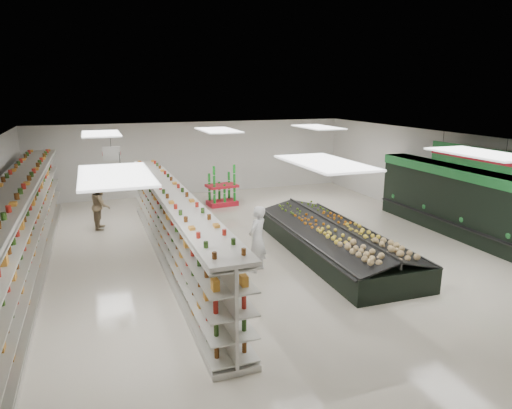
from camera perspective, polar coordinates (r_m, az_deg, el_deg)
name	(u,v)px	position (r m, az deg, el deg)	size (l,w,h in m)	color
floor	(256,249)	(13.55, 0.02, -5.56)	(16.00, 16.00, 0.00)	beige
ceiling	(256,140)	(12.83, 0.02, 8.02)	(14.00, 16.00, 0.02)	white
wall_back	(195,158)	(20.67, -7.60, 5.77)	(14.00, 0.02, 3.20)	silver
wall_front	(470,330)	(6.61, 25.22, -14.04)	(14.00, 0.02, 3.20)	silver
wall_right	(451,180)	(16.77, 23.15, 2.81)	(0.02, 16.00, 3.20)	silver
produce_wall_case	(473,202)	(15.48, 25.47, 0.33)	(0.93, 8.00, 2.20)	black
aisle_sign_near	(121,178)	(10.17, -16.52, 3.25)	(0.52, 0.06, 0.75)	white
aisle_sign_far	(111,154)	(14.12, -17.62, 6.09)	(0.52, 0.06, 0.75)	white
hortifruti_banner	(471,156)	(15.03, 25.27, 5.47)	(0.12, 3.20, 0.95)	#1E7331
gondola_left	(21,232)	(12.97, -27.26, -3.11)	(1.06, 13.49, 2.34)	beige
gondola_center	(173,229)	(12.62, -10.32, -3.00)	(0.91, 11.31, 1.96)	beige
produce_island	(333,240)	(13.18, 9.62, -4.37)	(2.43, 6.38, 0.95)	black
soda_endcap	(222,187)	(18.45, -4.29, 2.14)	(1.27, 0.93, 1.53)	red
shopper_main	(257,239)	(11.68, 0.18, -4.34)	(0.63, 0.42, 1.74)	white
shopper_background	(101,205)	(16.16, -18.82, -0.09)	(0.78, 0.48, 1.61)	tan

